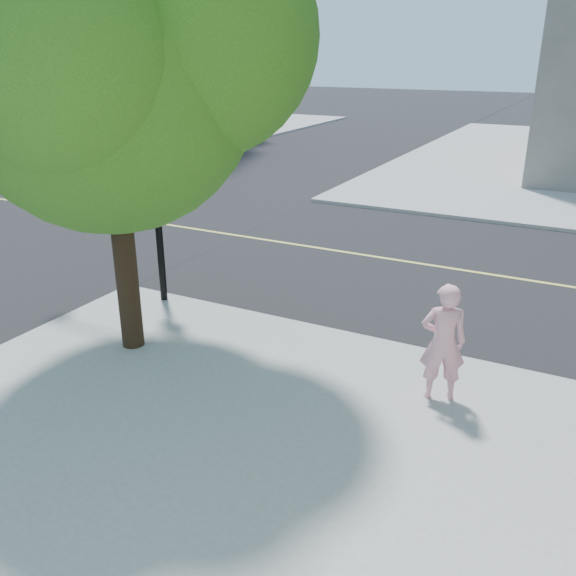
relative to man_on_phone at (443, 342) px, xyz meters
The scene contains 8 objects.
ground 6.25m from the man_on_phone, 166.55° to the left, with size 140.00×140.00×0.00m, color black.
road_ew 8.50m from the man_on_phone, 135.31° to the left, with size 140.00×9.00×0.01m, color black.
sidewalk_nw 36.98m from the man_on_phone, 141.66° to the left, with size 26.00×25.00×0.12m, color #9A9A9A.
church 33.05m from the man_on_phone, 143.22° to the left, with size 15.20×12.00×14.40m.
man_on_phone is the anchor object (origin of this frame).
street_tree 6.28m from the man_on_phone, behind, with size 5.56×5.05×7.37m.
signal_pole 8.71m from the man_on_phone, behind, with size 4.17×0.47×4.72m.
car_a 21.16m from the man_on_phone, 154.90° to the left, with size 2.92×6.33×1.76m, color white.
Camera 1 is at (7.61, -9.21, 4.79)m, focal length 38.26 mm.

